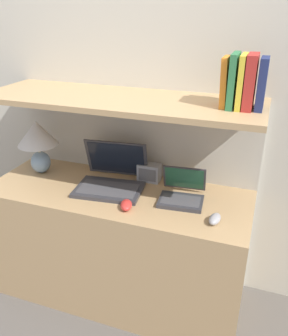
# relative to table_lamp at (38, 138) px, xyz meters

# --- Properties ---
(ground_plane) EXTENTS (12.00, 12.00, 0.00)m
(ground_plane) POSITION_rel_table_lamp_xyz_m (0.53, -0.35, -0.93)
(ground_plane) COLOR #56514C
(wall_back) EXTENTS (6.00, 0.05, 2.40)m
(wall_back) POSITION_rel_table_lamp_xyz_m (0.53, 0.26, 0.27)
(wall_back) COLOR beige
(wall_back) RESTS_ON ground_plane
(desk) EXTENTS (1.44, 0.54, 0.71)m
(desk) POSITION_rel_table_lamp_xyz_m (0.53, -0.08, -0.57)
(desk) COLOR tan
(desk) RESTS_ON ground_plane
(back_riser) EXTENTS (1.44, 0.04, 1.19)m
(back_riser) POSITION_rel_table_lamp_xyz_m (0.53, 0.21, -0.33)
(back_riser) COLOR beige
(back_riser) RESTS_ON ground_plane
(shelf) EXTENTS (1.44, 0.48, 0.03)m
(shelf) POSITION_rel_table_lamp_xyz_m (0.53, -0.01, 0.28)
(shelf) COLOR tan
(shelf) RESTS_ON back_riser
(table_lamp) EXTENTS (0.24, 0.24, 0.32)m
(table_lamp) POSITION_rel_table_lamp_xyz_m (0.00, 0.00, 0.00)
(table_lamp) COLOR #7593B2
(table_lamp) RESTS_ON desk
(laptop_large) EXTENTS (0.39, 0.35, 0.24)m
(laptop_large) POSITION_rel_table_lamp_xyz_m (0.48, -0.04, -0.17)
(laptop_large) COLOR #333338
(laptop_large) RESTS_ON desk
(laptop_small) EXTENTS (0.25, 0.24, 0.16)m
(laptop_small) POSITION_rel_table_lamp_xyz_m (0.89, -0.05, -0.18)
(laptop_small) COLOR #333338
(laptop_small) RESTS_ON desk
(computer_mouse) EXTENTS (0.09, 0.11, 0.04)m
(computer_mouse) POSITION_rel_table_lamp_xyz_m (0.65, -0.22, -0.20)
(computer_mouse) COLOR red
(computer_mouse) RESTS_ON desk
(second_mouse) EXTENTS (0.06, 0.10, 0.04)m
(second_mouse) POSITION_rel_table_lamp_xyz_m (1.09, -0.20, -0.20)
(second_mouse) COLOR #99999E
(second_mouse) RESTS_ON desk
(router_box) EXTENTS (0.13, 0.08, 0.10)m
(router_box) POSITION_rel_table_lamp_xyz_m (0.65, 0.11, -0.17)
(router_box) COLOR gray
(router_box) RESTS_ON desk
(book_navy) EXTENTS (0.03, 0.13, 0.22)m
(book_navy) POSITION_rel_table_lamp_xyz_m (1.21, -0.01, 0.40)
(book_navy) COLOR navy
(book_navy) RESTS_ON shelf
(book_red) EXTENTS (0.04, 0.16, 0.24)m
(book_red) POSITION_rel_table_lamp_xyz_m (1.16, -0.01, 0.41)
(book_red) COLOR #A82823
(book_red) RESTS_ON shelf
(book_yellow) EXTENTS (0.02, 0.16, 0.23)m
(book_yellow) POSITION_rel_table_lamp_xyz_m (1.12, -0.01, 0.41)
(book_yellow) COLOR gold
(book_yellow) RESTS_ON shelf
(book_green) EXTENTS (0.03, 0.16, 0.24)m
(book_green) POSITION_rel_table_lamp_xyz_m (1.08, -0.01, 0.41)
(book_green) COLOR #2D7042
(book_green) RESTS_ON shelf
(book_orange) EXTENTS (0.03, 0.13, 0.22)m
(book_orange) POSITION_rel_table_lamp_xyz_m (1.05, -0.01, 0.40)
(book_orange) COLOR orange
(book_orange) RESTS_ON shelf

